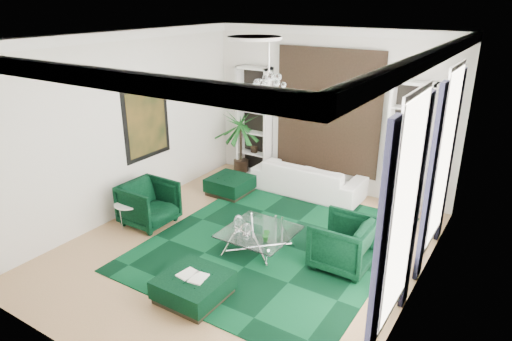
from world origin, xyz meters
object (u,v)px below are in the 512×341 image
Objects in this scene: armchair_right at (343,243)px; palm at (241,134)px; sofa at (308,178)px; ottoman_side at (230,185)px; coffee_table at (259,241)px; side_table at (130,216)px; ottoman_front at (194,287)px; armchair_left at (149,204)px.

palm is (-4.02, 2.80, 0.62)m from armchair_right.
ottoman_side is (-1.56, -1.01, -0.18)m from sofa.
side_table reaches higher than coffee_table.
palm reaches higher than armchair_right.
palm is at bearing -124.89° from armchair_right.
armchair_right reaches higher than ottoman_side.
ottoman_side is 0.43× the size of palm.
sofa is 2.93m from coffee_table.
armchair_right is 0.80× the size of coffee_table.
armchair_left is at bearing 148.42° from ottoman_front.
palm reaches higher than ottoman_side.
side_table is at bearing -76.77° from armchair_right.
palm is (-0.06, 3.43, 0.62)m from armchair_left.
ottoman_side reaches higher than ottoman_front.
side_table is (-2.26, -3.51, -0.12)m from sofa.
palm is (-0.55, 1.28, 0.87)m from ottoman_side.
ottoman_front is (-0.11, -1.73, -0.02)m from coffee_table.
palm is at bearing 116.45° from ottoman_front.
coffee_table is 2.25× the size of side_table.
armchair_right is at bearing -23.69° from ottoman_side.
ottoman_side is at bearing 74.23° from side_table.
armchair_right is 0.46× the size of palm.
armchair_left reaches higher than side_table.
armchair_right is at bearing 127.06° from sofa.
armchair_right is at bearing -34.89° from palm.
sofa is 2.65× the size of armchair_left.
sofa is 4.18m from side_table.
ottoman_side is (-1.99, 1.88, -0.01)m from coffee_table.
ottoman_side is 2.60m from side_table.
ottoman_front is at bearing -121.58° from armchair_left.
ottoman_side is (0.50, 2.15, -0.24)m from armchair_left.
palm is at bearing 0.95° from armchair_left.
coffee_table is 1.34× the size of ottoman_side.
armchair_left is at bearing -173.90° from coffee_table.
palm is (0.15, 3.78, 0.81)m from side_table.
armchair_right is (1.91, -2.53, 0.07)m from sofa.
armchair_right reaches higher than armchair_left.
side_table reaches higher than ottoman_front.
sofa is at bearing -142.94° from armchair_right.
sofa reaches higher than coffee_table.
ottoman_side is (-3.47, 1.52, -0.25)m from armchair_right.
ottoman_side is at bearing -113.69° from armchair_right.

